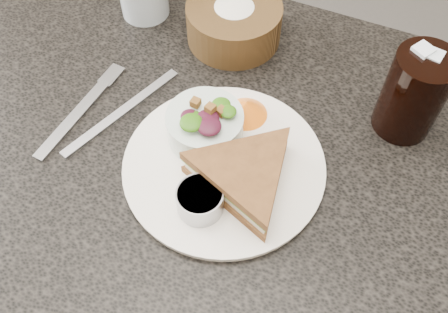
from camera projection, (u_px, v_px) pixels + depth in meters
name	position (u px, v px, depth m)	size (l,w,h in m)	color
floor	(216.00, 307.00, 1.33)	(6.00, 6.00, 0.00)	#3E3C3B
dining_table	(213.00, 252.00, 1.02)	(1.00, 0.70, 0.75)	black
dinner_plate	(224.00, 166.00, 0.69)	(0.27, 0.27, 0.01)	white
sandwich	(245.00, 176.00, 0.64)	(0.17, 0.17, 0.05)	brown
salad_bowl	(205.00, 122.00, 0.68)	(0.11, 0.11, 0.06)	silver
dressing_ramekin	(200.00, 200.00, 0.63)	(0.06, 0.06, 0.04)	#94969B
orange_wedge	(246.00, 108.00, 0.72)	(0.06, 0.06, 0.03)	orange
fork	(77.00, 115.00, 0.74)	(0.02, 0.18, 0.00)	#929497
knife	(122.00, 112.00, 0.74)	(0.01, 0.22, 0.00)	#B1B4B9
bread_basket	(234.00, 17.00, 0.80)	(0.15, 0.15, 0.09)	brown
cola_glass	(415.00, 91.00, 0.67)	(0.08, 0.08, 0.14)	black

